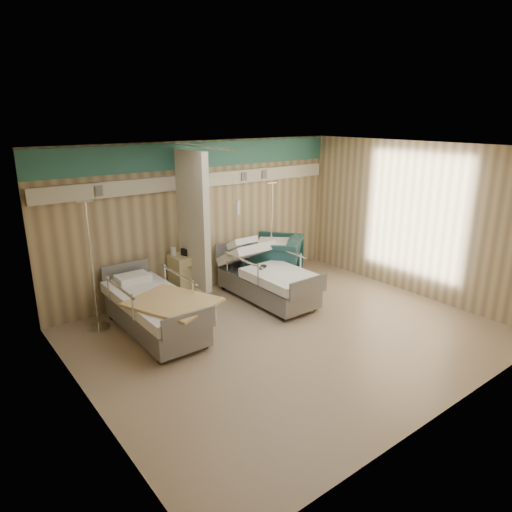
{
  "coord_description": "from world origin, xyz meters",
  "views": [
    {
      "loc": [
        -4.27,
        -4.71,
        3.24
      ],
      "look_at": [
        -0.19,
        0.6,
        1.16
      ],
      "focal_mm": 32.0,
      "sensor_mm": 36.0,
      "label": 1
    }
  ],
  "objects_px": {
    "bed_right": "(267,283)",
    "iv_stand_right": "(271,260)",
    "bedside_cabinet": "(186,277)",
    "bed_left": "(155,314)",
    "visitor_armchair": "(274,260)",
    "iv_stand_left": "(96,304)"
  },
  "relations": [
    {
      "from": "bed_right",
      "to": "iv_stand_right",
      "type": "height_order",
      "value": "iv_stand_right"
    },
    {
      "from": "bedside_cabinet",
      "to": "bed_left",
      "type": "bearing_deg",
      "value": -139.4
    },
    {
      "from": "bed_right",
      "to": "bed_left",
      "type": "xyz_separation_m",
      "value": [
        -2.2,
        0.0,
        0.0
      ]
    },
    {
      "from": "bed_right",
      "to": "visitor_armchair",
      "type": "height_order",
      "value": "visitor_armchair"
    },
    {
      "from": "bed_left",
      "to": "visitor_armchair",
      "type": "bearing_deg",
      "value": 11.89
    },
    {
      "from": "bed_left",
      "to": "visitor_armchair",
      "type": "relative_size",
      "value": 2.05
    },
    {
      "from": "visitor_armchair",
      "to": "iv_stand_right",
      "type": "relative_size",
      "value": 0.53
    },
    {
      "from": "bed_right",
      "to": "iv_stand_left",
      "type": "distance_m",
      "value": 2.94
    },
    {
      "from": "bed_right",
      "to": "bed_left",
      "type": "bearing_deg",
      "value": 180.0
    },
    {
      "from": "bed_right",
      "to": "iv_stand_right",
      "type": "xyz_separation_m",
      "value": [
        0.77,
        0.82,
        0.09
      ]
    },
    {
      "from": "bed_left",
      "to": "bedside_cabinet",
      "type": "distance_m",
      "value": 1.39
    },
    {
      "from": "visitor_armchair",
      "to": "iv_stand_right",
      "type": "bearing_deg",
      "value": -157.61
    },
    {
      "from": "bed_left",
      "to": "bedside_cabinet",
      "type": "bearing_deg",
      "value": 40.6
    },
    {
      "from": "visitor_armchair",
      "to": "iv_stand_left",
      "type": "distance_m",
      "value": 3.5
    },
    {
      "from": "bed_right",
      "to": "iv_stand_left",
      "type": "xyz_separation_m",
      "value": [
        -2.85,
        0.71,
        0.1
      ]
    },
    {
      "from": "bed_right",
      "to": "iv_stand_right",
      "type": "distance_m",
      "value": 1.13
    },
    {
      "from": "bed_right",
      "to": "bedside_cabinet",
      "type": "bearing_deg",
      "value": 141.95
    },
    {
      "from": "bedside_cabinet",
      "to": "iv_stand_right",
      "type": "relative_size",
      "value": 0.43
    },
    {
      "from": "iv_stand_left",
      "to": "visitor_armchair",
      "type": "bearing_deg",
      "value": -1.74
    },
    {
      "from": "bed_left",
      "to": "iv_stand_left",
      "type": "bearing_deg",
      "value": 132.71
    },
    {
      "from": "iv_stand_right",
      "to": "iv_stand_left",
      "type": "xyz_separation_m",
      "value": [
        -3.63,
        -0.12,
        0.01
      ]
    },
    {
      "from": "bed_left",
      "to": "iv_stand_right",
      "type": "xyz_separation_m",
      "value": [
        2.97,
        0.82,
        0.09
      ]
    }
  ]
}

